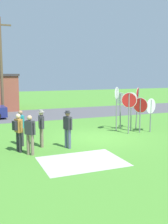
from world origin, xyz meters
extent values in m
plane|color=#47842D|center=(0.00, 0.00, 0.00)|extent=(80.00, 80.00, 0.00)
cube|color=#4C4C51|center=(0.00, 9.47, 0.00)|extent=(60.00, 6.40, 0.01)
cube|color=#ADAAA3|center=(-2.17, -3.16, 0.00)|extent=(3.20, 2.40, 0.01)
cylinder|color=brown|center=(-3.82, 10.32, 3.92)|extent=(0.24, 0.24, 7.84)
cylinder|color=slate|center=(3.27, 1.32, 1.25)|extent=(0.18, 0.19, 2.50)
cylinder|color=white|center=(3.27, 1.32, 2.24)|extent=(0.49, 0.46, 0.63)
cylinder|color=red|center=(3.28, 1.31, 2.24)|extent=(0.46, 0.43, 0.59)
cylinder|color=slate|center=(2.09, 0.36, 1.14)|extent=(0.10, 0.10, 2.28)
cylinder|color=white|center=(2.09, 0.36, 1.92)|extent=(0.66, 0.59, 0.87)
cylinder|color=red|center=(2.08, 0.36, 1.92)|extent=(0.61, 0.55, 0.81)
cylinder|color=slate|center=(2.65, 1.03, 1.12)|extent=(0.08, 0.10, 2.24)
cylinder|color=white|center=(2.65, 1.03, 1.93)|extent=(0.73, 0.14, 0.74)
cylinder|color=red|center=(2.66, 1.04, 1.93)|extent=(0.68, 0.13, 0.68)
cylinder|color=slate|center=(2.33, 1.76, 1.10)|extent=(0.18, 0.14, 2.20)
cylinder|color=white|center=(2.33, 1.76, 1.89)|extent=(0.39, 0.68, 0.74)
cylinder|color=red|center=(2.34, 1.76, 1.89)|extent=(0.36, 0.63, 0.69)
cylinder|color=slate|center=(3.53, 0.30, 0.95)|extent=(0.09, 0.09, 1.90)
cylinder|color=white|center=(3.53, 0.30, 1.53)|extent=(0.84, 0.30, 0.88)
cylinder|color=red|center=(3.53, 0.31, 1.53)|extent=(0.78, 0.28, 0.82)
cylinder|color=slate|center=(2.86, 0.38, 0.98)|extent=(0.10, 0.10, 1.97)
cylinder|color=white|center=(2.86, 0.38, 1.60)|extent=(0.52, 0.74, 0.89)
cylinder|color=red|center=(2.85, 0.38, 1.60)|extent=(0.48, 0.68, 0.82)
cylinder|color=slate|center=(1.88, 1.40, 1.28)|extent=(0.10, 0.10, 2.56)
cylinder|color=white|center=(1.88, 1.40, 2.26)|extent=(0.54, 0.48, 0.71)
cylinder|color=red|center=(1.87, 1.41, 2.26)|extent=(0.50, 0.45, 0.66)
cylinder|color=#2D2D33|center=(-4.00, 0.20, 0.44)|extent=(0.14, 0.14, 0.88)
cylinder|color=#2D2D33|center=(-3.94, -0.01, 0.44)|extent=(0.14, 0.14, 0.88)
cube|color=teal|center=(-3.97, 0.10, 1.17)|extent=(0.31, 0.41, 0.58)
cylinder|color=teal|center=(-4.04, 0.33, 1.15)|extent=(0.09, 0.09, 0.52)
cylinder|color=teal|center=(-3.91, -0.14, 1.15)|extent=(0.09, 0.09, 0.52)
sphere|color=#9E7051|center=(-3.97, 0.10, 1.58)|extent=(0.21, 0.21, 0.21)
cylinder|color=#2D2D33|center=(-4.26, -0.82, 0.44)|extent=(0.14, 0.14, 0.88)
cylinder|color=#2D2D33|center=(-4.19, -1.03, 0.44)|extent=(0.14, 0.14, 0.88)
cube|color=#B27533|center=(-4.22, -0.93, 1.17)|extent=(0.32, 0.41, 0.58)
cylinder|color=#B27533|center=(-4.30, -0.70, 1.15)|extent=(0.09, 0.09, 0.52)
cylinder|color=#B27533|center=(-4.15, -1.16, 1.15)|extent=(0.09, 0.09, 0.52)
sphere|color=beige|center=(-4.22, -0.93, 1.58)|extent=(0.21, 0.21, 0.21)
cube|color=#232328|center=(-4.39, -0.98, 1.19)|extent=(0.22, 0.29, 0.40)
cylinder|color=#4C5670|center=(-2.11, -1.06, 0.44)|extent=(0.14, 0.14, 0.88)
cylinder|color=#4C5670|center=(-2.02, -1.26, 0.44)|extent=(0.14, 0.14, 0.88)
cube|color=#333338|center=(-2.06, -1.16, 1.17)|extent=(0.35, 0.42, 0.58)
cylinder|color=#333338|center=(-2.16, -0.94, 1.15)|extent=(0.09, 0.09, 0.52)
cylinder|color=#333338|center=(-1.97, -1.38, 1.15)|extent=(0.09, 0.09, 0.52)
sphere|color=#9E7051|center=(-2.06, -1.16, 1.58)|extent=(0.21, 0.21, 0.21)
cylinder|color=#333338|center=(-2.06, -1.16, 1.64)|extent=(0.32, 0.31, 0.02)
cylinder|color=#333338|center=(-2.06, -1.16, 1.69)|extent=(0.19, 0.19, 0.09)
cylinder|color=#7A6B56|center=(-3.11, -0.37, 0.44)|extent=(0.14, 0.14, 0.88)
cylinder|color=#7A6B56|center=(-3.13, -0.58, 0.44)|extent=(0.14, 0.14, 0.88)
cube|color=#333338|center=(-3.12, -0.48, 1.17)|extent=(0.25, 0.38, 0.58)
cylinder|color=#333338|center=(-3.10, -0.24, 1.15)|extent=(0.09, 0.09, 0.52)
cylinder|color=#333338|center=(-3.14, -0.71, 1.15)|extent=(0.09, 0.09, 0.52)
sphere|color=beige|center=(-3.12, -0.48, 1.58)|extent=(0.21, 0.21, 0.21)
cylinder|color=gray|center=(-3.12, -0.48, 1.64)|extent=(0.32, 0.31, 0.02)
cylinder|color=gray|center=(-3.12, -0.48, 1.69)|extent=(0.19, 0.19, 0.09)
cylinder|color=#7A6B56|center=(-3.93, -1.47, 0.44)|extent=(0.14, 0.14, 0.88)
cylinder|color=#7A6B56|center=(-3.79, -1.64, 0.44)|extent=(0.14, 0.14, 0.88)
cube|color=#333338|center=(-3.86, -1.55, 1.17)|extent=(0.40, 0.42, 0.58)
cylinder|color=#333338|center=(-4.01, -1.36, 1.15)|extent=(0.09, 0.09, 0.52)
cylinder|color=#333338|center=(-3.71, -1.74, 1.15)|extent=(0.09, 0.09, 0.52)
sphere|color=tan|center=(-3.86, -1.55, 1.58)|extent=(0.21, 0.21, 0.21)
camera|label=1|loc=(-5.88, -12.48, 3.38)|focal=42.88mm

